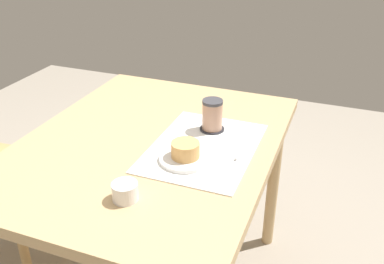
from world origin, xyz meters
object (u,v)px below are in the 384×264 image
at_px(pastry, 185,150).
at_px(sugar_bowl, 125,192).
at_px(dining_table, 150,162).
at_px(coffee_mug, 213,114).
at_px(pastry_plate, 185,158).

xyz_separation_m(pastry, sugar_bowl, (-0.24, 0.08, -0.02)).
height_order(pastry, sugar_bowl, pastry).
relative_size(dining_table, sugar_bowl, 14.93).
height_order(dining_table, coffee_mug, coffee_mug).
height_order(dining_table, pastry_plate, pastry_plate).
relative_size(dining_table, coffee_mug, 9.92).
distance_m(pastry, coffee_mug, 0.22).
xyz_separation_m(pastry_plate, sugar_bowl, (-0.24, 0.08, 0.02)).
distance_m(pastry_plate, pastry, 0.03).
distance_m(dining_table, sugar_bowl, 0.34).
distance_m(pastry, sugar_bowl, 0.25).
distance_m(dining_table, pastry_plate, 0.20).
relative_size(pastry, sugar_bowl, 1.24).
bearing_deg(pastry, dining_table, 64.48).
distance_m(pastry_plate, coffee_mug, 0.23).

